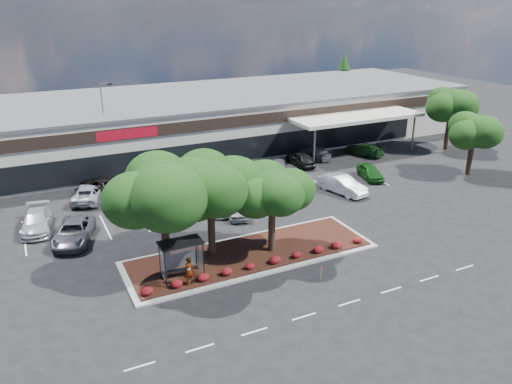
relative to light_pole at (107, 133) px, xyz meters
name	(u,v)px	position (x,y,z in m)	size (l,w,h in m)	color
ground	(304,275)	(7.33, -28.00, -4.11)	(160.00, 160.00, 0.00)	black
retail_store	(160,123)	(7.40, 5.91, -0.95)	(80.40, 25.20, 6.25)	beige
landscape_island	(251,254)	(5.33, -24.00, -3.98)	(18.00, 6.00, 0.26)	#ABABA6
lane_markings	(238,218)	(7.19, -17.57, -4.10)	(33.12, 20.06, 0.01)	silver
shrub_row	(264,262)	(5.33, -26.10, -3.60)	(17.00, 0.80, 0.50)	maroon
bus_shelter	(180,249)	(-0.17, -25.05, -1.80)	(2.75, 1.55, 2.59)	black
island_tree_west	(164,214)	(-0.67, -23.50, 0.10)	(7.20, 7.20, 7.89)	#10370F
island_tree_mid	(211,205)	(2.83, -22.80, -0.19)	(6.60, 6.60, 7.32)	#10370F
island_tree_east	(272,208)	(6.83, -24.30, -0.60)	(5.80, 5.80, 6.50)	#10370F
tree_east_near	(472,145)	(33.33, -18.00, -0.85)	(5.60, 5.60, 6.51)	#10370F
tree_east_far	(449,119)	(38.33, -10.00, -0.30)	(6.40, 6.40, 7.62)	#10370F
conifer_north_east	(343,81)	(41.33, 16.00, 0.39)	(3.96, 3.96, 9.00)	#10370F
person_waiting	(189,271)	(-0.04, -26.14, -2.89)	(0.70, 0.46, 1.92)	#594C47
light_pole	(107,133)	(0.00, 0.00, 0.00)	(1.43, 0.50, 9.31)	#ABABA6
survey_stake	(321,271)	(8.01, -29.00, -3.48)	(0.08, 0.14, 0.98)	tan
car_0	(36,221)	(-8.11, -12.63, -3.35)	(2.12, 5.22, 1.51)	#B7B7B7
car_1	(74,232)	(-5.72, -16.00, -3.35)	(2.53, 5.49, 1.53)	#58575D
car_2	(182,197)	(3.86, -12.71, -3.40)	(1.49, 4.28, 1.41)	navy
car_3	(218,203)	(6.33, -15.35, -3.45)	(1.85, 4.56, 1.32)	silver
car_4	(237,207)	(7.40, -16.94, -3.36)	(1.77, 4.41, 1.50)	#A6A8B1
car_5	(279,179)	(13.87, -12.38, -3.34)	(2.15, 5.29, 1.54)	maroon
car_6	(285,181)	(14.09, -13.27, -3.27)	(2.36, 5.80, 1.68)	silver
car_7	(342,185)	(18.41, -16.59, -3.28)	(1.75, 5.03, 1.66)	silver
car_8	(370,172)	(23.33, -14.51, -3.40)	(1.68, 4.17, 1.42)	#175317
car_9	(101,185)	(-2.01, -6.42, -3.39)	(2.39, 5.19, 1.44)	black
car_10	(89,193)	(-3.40, -8.04, -3.38)	(2.41, 5.23, 1.45)	#A1A3AC
car_11	(165,182)	(3.69, -8.17, -3.37)	(1.75, 4.35, 1.48)	navy
car_12	(203,177)	(7.43, -8.48, -3.37)	(1.56, 4.46, 1.47)	#185121
car_13	(213,167)	(9.60, -5.81, -3.41)	(1.49, 4.27, 1.41)	navy
car_14	(279,164)	(16.25, -8.02, -3.43)	(1.60, 3.97, 1.35)	#525459
car_15	(301,159)	(19.21, -7.61, -3.35)	(1.80, 4.47, 1.52)	black
car_16	(315,152)	(22.03, -5.99, -3.44)	(1.88, 4.62, 1.34)	#58575F
car_17	(364,149)	(27.87, -7.54, -3.42)	(1.93, 4.76, 1.38)	#19411A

